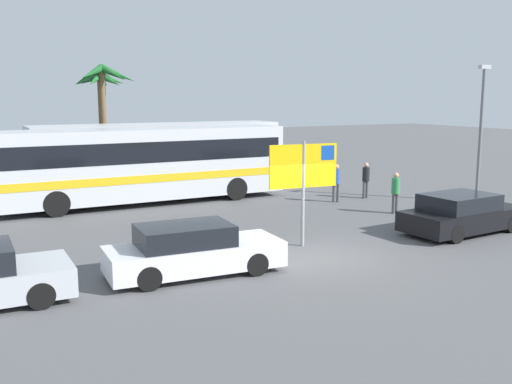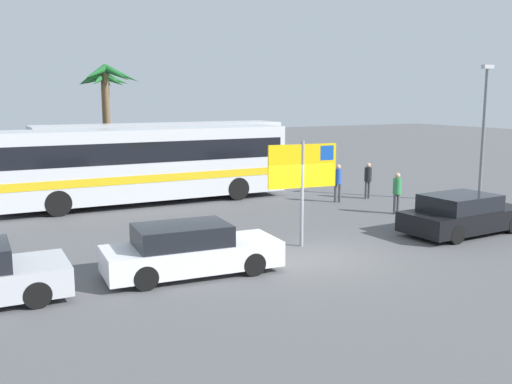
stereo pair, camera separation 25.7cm
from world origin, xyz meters
The scene contains 12 objects.
ground centered at (0.00, 0.00, 0.00)m, with size 120.00×120.00×0.00m, color #565659.
bus_front_coach centered at (-1.76, 10.27, 1.78)m, with size 12.17×2.49×3.17m.
bus_rear_coach centered at (0.20, 14.03, 1.78)m, with size 12.17×2.49×3.17m.
ferry_sign centered at (0.34, 1.15, 2.33)m, with size 2.19×0.31×3.20m.
car_black centered at (5.90, 0.07, 0.64)m, with size 4.53×2.10×1.32m.
car_white centered at (-3.74, 0.06, 0.64)m, with size 4.56×1.93×1.32m.
pedestrian_crossing_lot centered at (6.14, 3.60, 0.93)m, with size 0.32×0.32×1.60m.
pedestrian_by_bus centered at (7.29, 6.81, 0.93)m, with size 0.32×0.32×1.60m.
pedestrian_near_sign centered at (5.56, 6.66, 0.96)m, with size 0.32×0.32×1.64m.
lamp_post_left_side centered at (10.98, 3.86, 3.21)m, with size 0.56×0.20×5.78m.
palm_tree_seaside centered at (-1.37, 18.97, 4.72)m, with size 3.01×2.77×5.82m.
palm_tree_inland centered at (-1.31, 18.59, 4.97)m, with size 3.40×3.62×6.20m.
Camera 1 is at (-9.01, -13.12, 4.50)m, focal length 40.36 mm.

